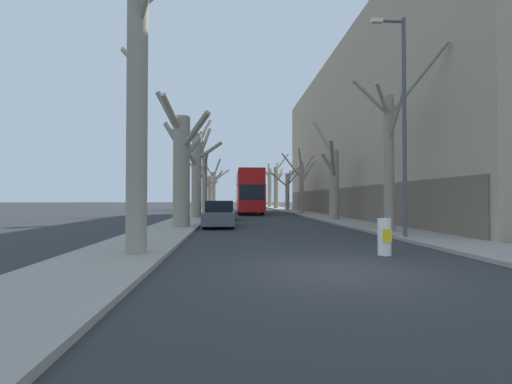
{
  "coord_description": "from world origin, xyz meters",
  "views": [
    {
      "loc": [
        -2.38,
        -7.48,
        1.61
      ],
      "look_at": [
        0.0,
        24.05,
        2.23
      ],
      "focal_mm": 24.0,
      "sensor_mm": 36.0,
      "label": 1
    }
  ],
  "objects_px": {
    "street_tree_left_3": "(204,179)",
    "street_tree_right_5": "(269,186)",
    "street_tree_left_5": "(213,187)",
    "street_tree_right_1": "(333,180)",
    "street_tree_right_2": "(302,183)",
    "street_tree_left_1": "(181,164)",
    "parked_car_1": "(222,211)",
    "lamp_post": "(402,116)",
    "street_tree_left_4": "(210,189)",
    "street_tree_right_3": "(288,188)",
    "street_tree_left_2": "(198,171)",
    "street_tree_right_4": "(277,185)",
    "double_decker_bus": "(249,190)",
    "street_tree_left_0": "(140,96)",
    "traffic_bollard": "(384,237)",
    "parked_car_0": "(219,214)",
    "street_tree_right_0": "(390,153)"
  },
  "relations": [
    {
      "from": "street_tree_left_3",
      "to": "street_tree_left_5",
      "type": "xyz_separation_m",
      "value": [
        0.06,
        18.92,
        -0.16
      ]
    },
    {
      "from": "street_tree_left_1",
      "to": "parked_car_1",
      "type": "relative_size",
      "value": 1.65
    },
    {
      "from": "street_tree_right_0",
      "to": "street_tree_left_3",
      "type": "bearing_deg",
      "value": 115.91
    },
    {
      "from": "street_tree_right_1",
      "to": "street_tree_right_4",
      "type": "xyz_separation_m",
      "value": [
        -0.06,
        29.85,
        0.82
      ]
    },
    {
      "from": "street_tree_left_1",
      "to": "double_decker_bus",
      "type": "height_order",
      "value": "street_tree_left_1"
    },
    {
      "from": "street_tree_right_0",
      "to": "street_tree_left_1",
      "type": "bearing_deg",
      "value": 162.97
    },
    {
      "from": "street_tree_left_1",
      "to": "street_tree_left_5",
      "type": "xyz_separation_m",
      "value": [
        -0.09,
        36.99,
        0.07
      ]
    },
    {
      "from": "street_tree_right_2",
      "to": "street_tree_left_5",
      "type": "bearing_deg",
      "value": 116.03
    },
    {
      "from": "double_decker_bus",
      "to": "lamp_post",
      "type": "bearing_deg",
      "value": -78.63
    },
    {
      "from": "street_tree_left_3",
      "to": "street_tree_right_5",
      "type": "relative_size",
      "value": 1.05
    },
    {
      "from": "street_tree_left_0",
      "to": "street_tree_left_1",
      "type": "relative_size",
      "value": 1.35
    },
    {
      "from": "street_tree_right_3",
      "to": "street_tree_right_4",
      "type": "bearing_deg",
      "value": 90.85
    },
    {
      "from": "street_tree_right_1",
      "to": "street_tree_right_5",
      "type": "relative_size",
      "value": 0.92
    },
    {
      "from": "street_tree_right_4",
      "to": "street_tree_right_5",
      "type": "xyz_separation_m",
      "value": [
        0.06,
        10.55,
        0.24
      ]
    },
    {
      "from": "street_tree_left_2",
      "to": "parked_car_0",
      "type": "relative_size",
      "value": 1.88
    },
    {
      "from": "traffic_bollard",
      "to": "double_decker_bus",
      "type": "bearing_deg",
      "value": 94.91
    },
    {
      "from": "street_tree_left_5",
      "to": "street_tree_right_1",
      "type": "bearing_deg",
      "value": -72.02
    },
    {
      "from": "street_tree_left_4",
      "to": "street_tree_right_5",
      "type": "distance_m",
      "value": 20.4
    },
    {
      "from": "street_tree_left_2",
      "to": "lamp_post",
      "type": "xyz_separation_m",
      "value": [
        9.43,
        -14.77,
        1.04
      ]
    },
    {
      "from": "parked_car_0",
      "to": "parked_car_1",
      "type": "xyz_separation_m",
      "value": [
        0.0,
        6.36,
        -0.02
      ]
    },
    {
      "from": "street_tree_right_1",
      "to": "parked_car_1",
      "type": "xyz_separation_m",
      "value": [
        -8.08,
        1.85,
        -2.29
      ]
    },
    {
      "from": "street_tree_left_5",
      "to": "lamp_post",
      "type": "distance_m",
      "value": 43.7
    },
    {
      "from": "street_tree_left_4",
      "to": "street_tree_right_3",
      "type": "xyz_separation_m",
      "value": [
        10.3,
        -2.61,
        0.05
      ]
    },
    {
      "from": "street_tree_right_4",
      "to": "lamp_post",
      "type": "bearing_deg",
      "value": -90.82
    },
    {
      "from": "street_tree_left_3",
      "to": "street_tree_left_4",
      "type": "bearing_deg",
      "value": 89.92
    },
    {
      "from": "street_tree_left_4",
      "to": "street_tree_right_4",
      "type": "bearing_deg",
      "value": 34.83
    },
    {
      "from": "street_tree_right_3",
      "to": "parked_car_1",
      "type": "bearing_deg",
      "value": -114.0
    },
    {
      "from": "traffic_bollard",
      "to": "street_tree_left_2",
      "type": "bearing_deg",
      "value": 110.9
    },
    {
      "from": "street_tree_left_0",
      "to": "lamp_post",
      "type": "bearing_deg",
      "value": 20.41
    },
    {
      "from": "street_tree_left_3",
      "to": "parked_car_1",
      "type": "bearing_deg",
      "value": -78.47
    },
    {
      "from": "street_tree_left_0",
      "to": "street_tree_left_4",
      "type": "xyz_separation_m",
      "value": [
        -0.3,
        37.5,
        -1.53
      ]
    },
    {
      "from": "street_tree_left_2",
      "to": "street_tree_right_2",
      "type": "bearing_deg",
      "value": 35.58
    },
    {
      "from": "street_tree_left_3",
      "to": "street_tree_right_2",
      "type": "xyz_separation_m",
      "value": [
        10.16,
        -1.78,
        -0.52
      ]
    },
    {
      "from": "street_tree_right_1",
      "to": "lamp_post",
      "type": "relative_size",
      "value": 0.85
    },
    {
      "from": "street_tree_right_3",
      "to": "lamp_post",
      "type": "distance_m",
      "value": 31.51
    },
    {
      "from": "street_tree_left_1",
      "to": "parked_car_1",
      "type": "distance_m",
      "value": 8.24
    },
    {
      "from": "street_tree_left_3",
      "to": "street_tree_right_5",
      "type": "distance_m",
      "value": 29.78
    },
    {
      "from": "street_tree_left_4",
      "to": "parked_car_1",
      "type": "xyz_separation_m",
      "value": [
        2.14,
        -20.93,
        -2.23
      ]
    },
    {
      "from": "traffic_bollard",
      "to": "street_tree_right_5",
      "type": "bearing_deg",
      "value": 86.81
    },
    {
      "from": "street_tree_left_1",
      "to": "double_decker_bus",
      "type": "xyz_separation_m",
      "value": [
        4.67,
        18.06,
        -0.92
      ]
    },
    {
      "from": "double_decker_bus",
      "to": "parked_car_0",
      "type": "bearing_deg",
      "value": -98.91
    },
    {
      "from": "street_tree_left_0",
      "to": "street_tree_right_4",
      "type": "relative_size",
      "value": 1.09
    },
    {
      "from": "street_tree_left_2",
      "to": "street_tree_right_5",
      "type": "height_order",
      "value": "street_tree_left_2"
    },
    {
      "from": "lamp_post",
      "to": "street_tree_left_3",
      "type": "bearing_deg",
      "value": 112.0
    },
    {
      "from": "street_tree_right_0",
      "to": "street_tree_right_3",
      "type": "xyz_separation_m",
      "value": [
        0.03,
        28.91,
        -0.79
      ]
    },
    {
      "from": "street_tree_right_4",
      "to": "street_tree_right_5",
      "type": "distance_m",
      "value": 10.55
    },
    {
      "from": "street_tree_right_0",
      "to": "street_tree_right_2",
      "type": "bearing_deg",
      "value": 90.36
    },
    {
      "from": "street_tree_right_4",
      "to": "double_decker_bus",
      "type": "height_order",
      "value": "street_tree_right_4"
    },
    {
      "from": "lamp_post",
      "to": "street_tree_left_5",
      "type": "bearing_deg",
      "value": 102.59
    },
    {
      "from": "street_tree_left_2",
      "to": "street_tree_left_5",
      "type": "bearing_deg",
      "value": 90.2
    }
  ]
}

